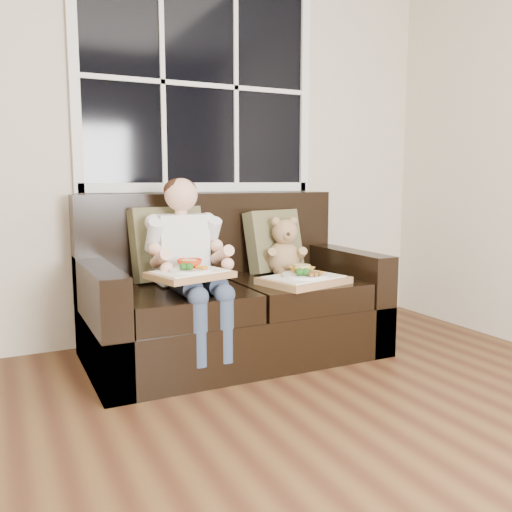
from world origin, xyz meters
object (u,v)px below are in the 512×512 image
teddy_bear (285,251)px  tray_right (304,278)px  child (188,250)px  tray_left (190,272)px  loveseat (230,302)px

teddy_bear → tray_right: (-0.06, -0.33, -0.12)m
child → teddy_bear: (0.69, 0.14, -0.06)m
tray_left → tray_right: tray_left is taller
loveseat → tray_right: (0.33, -0.31, 0.17)m
tray_right → teddy_bear: bearing=66.3°
tray_left → tray_right: (0.70, 0.03, -0.09)m
child → tray_right: (0.63, -0.19, -0.18)m
teddy_bear → tray_left: teddy_bear is taller
teddy_bear → tray_left: (-0.75, -0.35, -0.03)m
child → tray_left: (-0.06, -0.21, -0.08)m
loveseat → tray_left: size_ratio=3.77×
tray_right → child: bearing=149.5°
tray_left → loveseat: bearing=27.4°
teddy_bear → child: bearing=-155.1°
teddy_bear → tray_left: bearing=-141.4°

